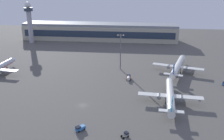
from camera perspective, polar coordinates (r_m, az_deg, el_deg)
The scene contains 9 objects.
ground_plane at distance 129.49m, azimuth -6.44°, elevation -7.73°, with size 416.00×416.00×0.00m, color #56544F.
terminal_building at distance 259.99m, azimuth -2.73°, elevation 8.44°, with size 151.60×22.40×16.40m.
control_tower at distance 257.35m, azimuth -17.76°, elevation 10.57°, with size 8.00×8.00×38.11m.
airplane_taxiway_distant at distance 132.80m, azimuth 12.72°, elevation -5.46°, with size 32.19×41.32×10.59m.
airplane_far_stand at distance 175.68m, azimuth 14.30°, elevation 0.81°, with size 32.99×42.01×10.97m.
pushback_tug at distance 105.45m, azimuth 3.13°, elevation -13.98°, with size 3.53×3.32×2.05m.
fuel_truck at distance 159.52m, azimuth 3.68°, elevation -1.61°, with size 2.48×6.33×2.35m.
maintenance_van at distance 109.65m, azimuth -7.05°, elevation -12.59°, with size 4.27×4.36×2.25m.
apron_light_central at distance 173.19m, azimuth 1.89°, elevation 4.55°, with size 4.80×0.90×24.18m.
Camera 1 is at (26.86, -111.62, 59.88)m, focal length 41.46 mm.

